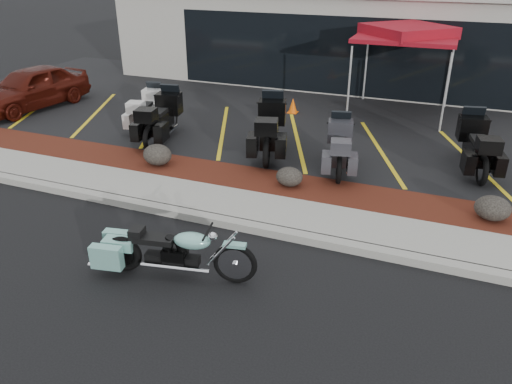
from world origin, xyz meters
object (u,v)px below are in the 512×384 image
at_px(traffic_cone, 293,106).
at_px(popup_canopy, 407,34).
at_px(touring_white, 155,101).
at_px(parked_car, 31,88).
at_px(hero_cruiser, 235,258).

relative_size(traffic_cone, popup_canopy, 0.13).
height_order(touring_white, parked_car, parked_car).
xyz_separation_m(hero_cruiser, popup_canopy, (1.22, 9.77, 2.08)).
distance_m(hero_cruiser, touring_white, 8.33).
xyz_separation_m(touring_white, traffic_cone, (3.52, 2.28, -0.36)).
relative_size(hero_cruiser, traffic_cone, 5.76).
height_order(touring_white, popup_canopy, popup_canopy).
bearing_deg(hero_cruiser, parked_car, 137.36).
relative_size(parked_car, traffic_cone, 8.46).
distance_m(traffic_cone, popup_canopy, 3.92).
height_order(hero_cruiser, popup_canopy, popup_canopy).
bearing_deg(touring_white, popup_canopy, -76.04).
bearing_deg(parked_car, touring_white, 11.57).
xyz_separation_m(touring_white, parked_car, (-4.41, -0.29, 0.07)).
distance_m(touring_white, popup_canopy, 7.63).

